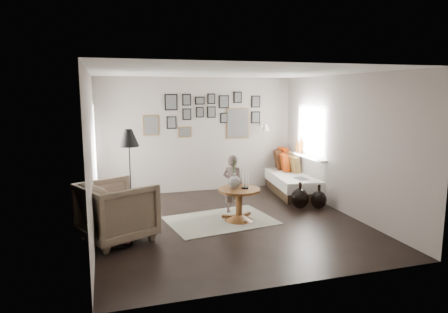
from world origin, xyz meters
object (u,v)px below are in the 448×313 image
object	(u,v)px
demijohn_small	(319,200)
vase	(235,180)
daybed	(290,179)
armchair	(117,211)
demijohn_large	(300,198)
pedestal_table	(239,206)
floor_lamp	(129,141)
child	(233,184)
magazine_basket	(120,231)

from	to	relation	value
demijohn_small	vase	bearing A→B (deg)	-172.63
vase	daybed	bearing A→B (deg)	40.88
armchair	demijohn_large	bearing A→B (deg)	-104.92
pedestal_table	vase	distance (m)	0.49
pedestal_table	daybed	size ratio (longest dim) A/B	0.37
vase	armchair	size ratio (longest dim) A/B	0.53
daybed	floor_lamp	world-z (taller)	floor_lamp
armchair	demijohn_small	bearing A→B (deg)	-107.66
vase	demijohn_small	world-z (taller)	vase
pedestal_table	demijohn_large	world-z (taller)	pedestal_table
armchair	daybed	bearing A→B (deg)	-89.46
floor_lamp	demijohn_large	world-z (taller)	floor_lamp
armchair	demijohn_large	size ratio (longest dim) A/B	1.92
vase	armchair	xyz separation A→B (m)	(-2.03, -0.34, -0.29)
demijohn_small	child	world-z (taller)	child
vase	magazine_basket	size ratio (longest dim) A/B	1.22
pedestal_table	vase	world-z (taller)	vase
vase	demijohn_large	distance (m)	1.62
vase	child	distance (m)	0.48
vase	floor_lamp	size ratio (longest dim) A/B	0.33
daybed	floor_lamp	distance (m)	3.82
pedestal_table	magazine_basket	bearing A→B (deg)	-164.93
magazine_basket	child	xyz separation A→B (m)	(2.11, 1.01, 0.35)
demijohn_large	pedestal_table	bearing A→B (deg)	-164.93
armchair	floor_lamp	bearing A→B (deg)	-39.06
demijohn_large	demijohn_small	world-z (taller)	demijohn_large
demijohn_small	child	distance (m)	1.77
daybed	demijohn_large	xyz separation A→B (m)	(-0.39, -1.26, -0.10)
pedestal_table	magazine_basket	distance (m)	2.15
vase	armchair	bearing A→B (deg)	-170.46
pedestal_table	armchair	bearing A→B (deg)	-171.35
daybed	demijohn_large	world-z (taller)	daybed
demijohn_large	floor_lamp	bearing A→B (deg)	169.48
vase	demijohn_large	world-z (taller)	vase
vase	demijohn_small	distance (m)	1.93
pedestal_table	armchair	size ratio (longest dim) A/B	0.74
vase	pedestal_table	bearing A→B (deg)	-14.04
daybed	demijohn_small	xyz separation A→B (m)	(-0.04, -1.38, -0.12)
magazine_basket	demijohn_small	distance (m)	3.91
pedestal_table	demijohn_small	bearing A→B (deg)	8.35
daybed	demijohn_small	bearing A→B (deg)	-84.55
pedestal_table	child	bearing A→B (deg)	86.22
magazine_basket	demijohn_small	bearing A→B (deg)	12.04
floor_lamp	demijohn_small	xyz separation A→B (m)	(3.56, -0.72, -1.20)
pedestal_table	child	distance (m)	0.53
vase	floor_lamp	bearing A→B (deg)	151.16
vase	floor_lamp	xyz separation A→B (m)	(-1.73, 0.95, 0.63)
pedestal_table	floor_lamp	size ratio (longest dim) A/B	0.47
magazine_basket	demijohn_small	xyz separation A→B (m)	(3.83, 0.82, -0.03)
magazine_basket	demijohn_large	distance (m)	3.60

